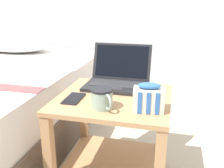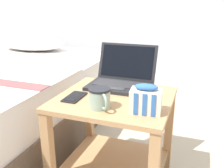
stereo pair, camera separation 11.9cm
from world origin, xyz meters
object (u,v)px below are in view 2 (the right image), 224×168
at_px(laptop, 122,78).
at_px(mug_front_left, 100,97).
at_px(snack_bag, 146,100).
at_px(cell_phone, 75,97).

distance_m(laptop, mug_front_left, 0.33).
height_order(mug_front_left, snack_bag, snack_bag).
height_order(laptop, snack_bag, laptop).
xyz_separation_m(mug_front_left, cell_phone, (-0.17, 0.07, -0.05)).
relative_size(laptop, cell_phone, 2.34).
relative_size(mug_front_left, snack_bag, 0.84).
bearing_deg(snack_bag, mug_front_left, -172.38).
bearing_deg(laptop, snack_bag, -56.03).
relative_size(mug_front_left, cell_phone, 0.80).
bearing_deg(mug_front_left, snack_bag, 7.62).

